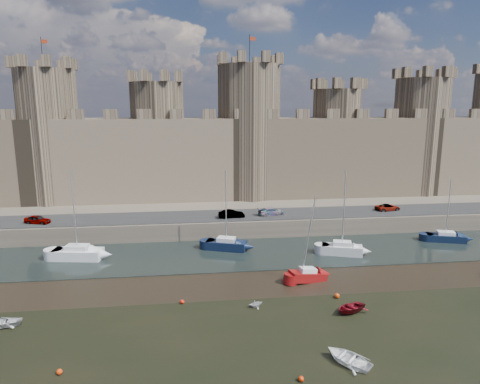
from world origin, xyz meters
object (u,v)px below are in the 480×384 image
at_px(car_0, 37,220).
at_px(car_3, 388,207).
at_px(sailboat_2, 342,248).
at_px(car_1, 231,214).
at_px(car_2, 271,211).
at_px(sailboat_4, 308,275).
at_px(sailboat_0, 77,253).
at_px(sailboat_3, 446,237).
at_px(sailboat_1, 226,244).

height_order(car_0, car_3, car_0).
distance_m(car_0, sailboat_2, 41.61).
bearing_deg(car_1, car_3, -91.69).
bearing_deg(car_2, sailboat_4, 168.22).
relative_size(car_3, sailboat_0, 0.35).
bearing_deg(sailboat_3, sailboat_1, -163.08).
bearing_deg(sailboat_0, sailboat_2, 5.09).
bearing_deg(sailboat_1, sailboat_4, -35.51).
distance_m(sailboat_2, sailboat_3, 16.59).
xyz_separation_m(car_1, sailboat_2, (13.08, -10.33, -2.27)).
bearing_deg(car_2, car_3, -101.16).
bearing_deg(sailboat_2, car_0, -176.46).
bearing_deg(sailboat_4, car_1, 96.56).
bearing_deg(sailboat_1, car_0, -175.98).
relative_size(car_0, sailboat_3, 0.40).
relative_size(car_2, car_3, 1.04).
height_order(car_0, sailboat_3, sailboat_3).
height_order(car_2, sailboat_2, sailboat_2).
distance_m(car_3, sailboat_1, 27.48).
xyz_separation_m(car_2, car_3, (18.63, 0.56, -0.05)).
xyz_separation_m(sailboat_1, sailboat_4, (7.85, -11.08, -0.11)).
height_order(sailboat_0, sailboat_4, sailboat_0).
bearing_deg(sailboat_2, sailboat_3, 30.12).
relative_size(car_0, car_3, 0.92).
distance_m(sailboat_0, sailboat_2, 33.07).
distance_m(car_1, sailboat_2, 16.82).
height_order(car_3, sailboat_3, sailboat_3).
distance_m(car_2, sailboat_2, 13.45).
xyz_separation_m(car_1, sailboat_1, (-1.38, -6.76, -2.30)).
distance_m(car_3, sailboat_0, 45.72).
distance_m(car_0, sailboat_4, 38.20).
relative_size(car_0, sailboat_0, 0.32).
bearing_deg(sailboat_1, car_1, 97.63).
distance_m(car_0, sailboat_0, 11.18).
bearing_deg(sailboat_2, car_3, 63.69).
distance_m(sailboat_0, sailboat_1, 18.58).
bearing_deg(sailboat_4, car_2, 77.74).
xyz_separation_m(sailboat_2, sailboat_3, (16.23, 3.42, -0.14)).
xyz_separation_m(sailboat_1, sailboat_3, (30.69, -0.16, -0.11)).
height_order(car_0, sailboat_0, sailboat_0).
bearing_deg(sailboat_4, sailboat_2, 35.28).
bearing_deg(car_3, sailboat_1, 98.32).
xyz_separation_m(car_0, car_1, (27.11, -0.21, 0.01)).
bearing_deg(sailboat_4, car_3, 33.28).
height_order(car_0, sailboat_1, sailboat_1).
bearing_deg(sailboat_1, car_2, 65.01).
height_order(car_1, sailboat_1, sailboat_1).
distance_m(car_0, sailboat_1, 26.75).
bearing_deg(sailboat_3, car_0, -169.98).
distance_m(car_0, car_2, 33.22).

